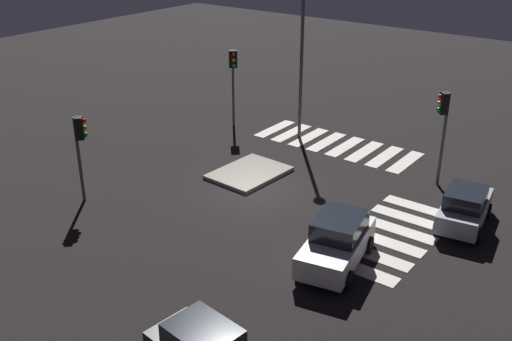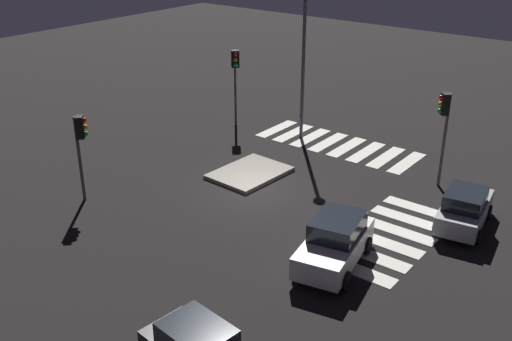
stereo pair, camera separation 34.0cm
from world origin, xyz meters
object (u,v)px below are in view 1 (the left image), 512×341
Objects in this scene: car_silver at (465,207)px; traffic_light_west at (80,138)px; traffic_island at (249,173)px; traffic_light_north at (233,69)px; car_white at (337,242)px; street_lamp at (302,35)px; traffic_light_east at (443,116)px.

car_silver is 15.97m from traffic_light_west.
traffic_light_north is at bearing 45.01° from traffic_island.
car_white reaches higher than traffic_island.
traffic_light_west is at bearing 148.17° from traffic_island.
traffic_light_north is at bearing 100.18° from street_lamp.
traffic_light_east reaches higher than traffic_light_west.
traffic_light_east is at bearing -99.25° from street_lamp.
traffic_light_west is 0.87× the size of traffic_light_east.
traffic_island is 0.85× the size of traffic_light_east.
traffic_light_north is 1.01× the size of traffic_light_east.
traffic_island is at bearing -171.31° from street_lamp.
traffic_light_west is at bearing 110.74° from car_silver.
traffic_light_north reaches higher than car_white.
car_silver is at bearing 30.76° from traffic_light_north.
car_white is 15.37m from traffic_light_north.
traffic_light_north is at bearing 67.85° from car_silver.
traffic_light_east is (-0.63, -12.41, -0.03)m from traffic_light_north.
car_white is 11.57m from traffic_light_west.
traffic_island is 0.97× the size of traffic_light_west.
car_white is at bearing -33.26° from traffic_light_west.
traffic_island is 0.87× the size of car_white.
street_lamp is at bearing -51.03° from traffic_light_east.
car_white is 0.98× the size of traffic_light_east.
traffic_light_east is at bearing -1.40° from traffic_light_west.
street_lamp reaches higher than car_white.
car_white is at bearing 7.53° from traffic_light_north.
car_white is 0.51× the size of street_lamp.
traffic_light_north is at bearing 50.38° from traffic_light_west.
car_white is 0.97× the size of traffic_light_north.
street_lamp is at bearing 8.69° from traffic_island.
traffic_island is 8.04m from traffic_light_west.
street_lamp is at bearing 59.54° from car_silver.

